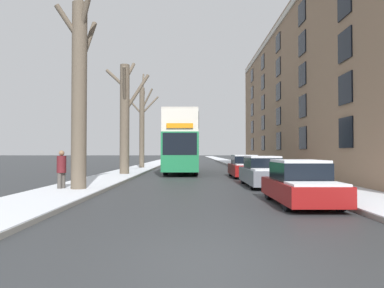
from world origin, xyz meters
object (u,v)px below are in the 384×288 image
(parked_car_1, at_px, (263,172))
(double_decker_bus, at_px, (182,140))
(bare_tree_left_0, at_px, (80,87))
(pedestrian_left_sidewalk, at_px, (62,169))
(bare_tree_left_1, at_px, (125,114))
(parked_car_0, at_px, (301,184))
(bare_tree_left_2, at_px, (142,123))
(parked_car_2, at_px, (245,167))

(parked_car_1, bearing_deg, double_decker_bus, 111.88)
(bare_tree_left_0, bearing_deg, parked_car_1, 17.57)
(pedestrian_left_sidewalk, bearing_deg, parked_car_1, -38.94)
(bare_tree_left_1, bearing_deg, parked_car_0, -57.84)
(bare_tree_left_2, height_order, parked_car_0, bare_tree_left_2)
(bare_tree_left_0, height_order, parked_car_0, bare_tree_left_0)
(parked_car_0, relative_size, pedestrian_left_sidewalk, 2.24)
(double_decker_bus, bearing_deg, bare_tree_left_0, -106.38)
(bare_tree_left_0, relative_size, parked_car_2, 2.18)
(parked_car_1, bearing_deg, parked_car_0, -90.00)
(bare_tree_left_2, height_order, parked_car_1, bare_tree_left_2)
(bare_tree_left_2, xyz_separation_m, pedestrian_left_sidewalk, (-0.56, -19.23, -3.53))
(bare_tree_left_1, bearing_deg, parked_car_1, -41.39)
(pedestrian_left_sidewalk, bearing_deg, bare_tree_left_0, -62.53)
(parked_car_0, bearing_deg, bare_tree_left_1, 122.16)
(parked_car_0, distance_m, pedestrian_left_sidewalk, 9.52)
(double_decker_bus, bearing_deg, parked_car_1, -68.12)
(parked_car_0, bearing_deg, parked_car_2, 90.00)
(bare_tree_left_2, xyz_separation_m, parked_car_2, (8.35, -10.88, -3.80))
(bare_tree_left_1, xyz_separation_m, double_decker_bus, (3.91, 3.42, -1.73))
(parked_car_1, bearing_deg, parked_car_2, 90.00)
(bare_tree_left_2, distance_m, parked_car_2, 14.23)
(bare_tree_left_2, relative_size, double_decker_bus, 0.95)
(parked_car_0, bearing_deg, parked_car_1, 90.00)
(bare_tree_left_0, distance_m, bare_tree_left_2, 19.34)
(bare_tree_left_0, xyz_separation_m, double_decker_bus, (3.88, 13.20, -1.77))
(parked_car_2, bearing_deg, double_decker_bus, 132.00)
(bare_tree_left_1, bearing_deg, parked_car_2, -9.18)
(bare_tree_left_1, xyz_separation_m, bare_tree_left_2, (-0.18, 9.56, 0.13))
(bare_tree_left_0, height_order, parked_car_1, bare_tree_left_0)
(bare_tree_left_2, relative_size, parked_car_2, 2.27)
(bare_tree_left_0, bearing_deg, parked_car_2, 46.09)
(bare_tree_left_0, height_order, bare_tree_left_1, bare_tree_left_0)
(bare_tree_left_1, bearing_deg, bare_tree_left_2, 91.09)
(parked_car_2, height_order, pedestrian_left_sidewalk, pedestrian_left_sidewalk)
(bare_tree_left_2, xyz_separation_m, parked_car_0, (8.35, -22.56, -3.84))
(double_decker_bus, height_order, pedestrian_left_sidewalk, double_decker_bus)
(bare_tree_left_1, relative_size, pedestrian_left_sidewalk, 4.75)
(bare_tree_left_1, height_order, parked_car_2, bare_tree_left_1)
(parked_car_1, relative_size, parked_car_2, 1.06)
(bare_tree_left_1, xyz_separation_m, parked_car_1, (8.17, -7.20, -3.67))
(bare_tree_left_1, xyz_separation_m, parked_car_2, (8.17, -1.32, -3.67))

